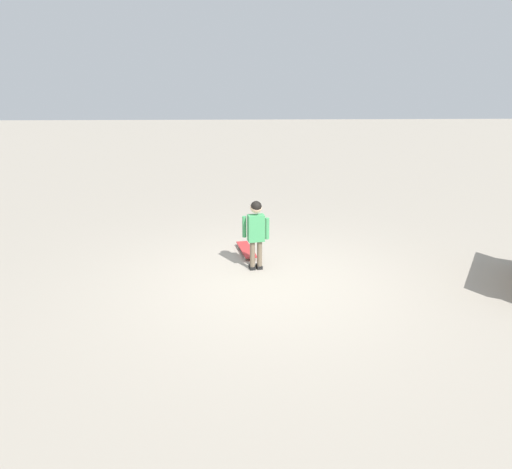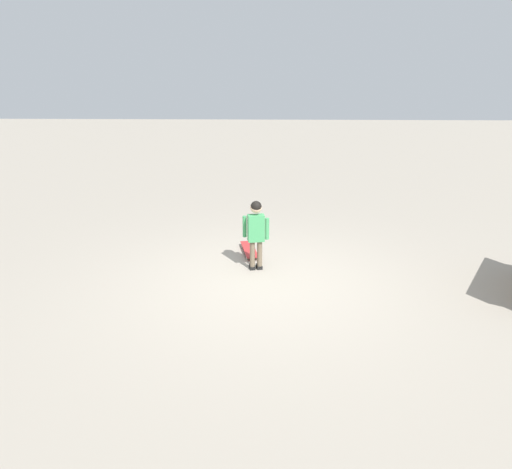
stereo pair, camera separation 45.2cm
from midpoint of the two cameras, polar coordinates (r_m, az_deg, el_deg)
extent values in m
plane|color=#9E9384|center=(6.87, -0.33, -5.72)|extent=(50.00, 50.00, 0.00)
cylinder|color=brown|center=(7.24, -2.21, -2.38)|extent=(0.08, 0.08, 0.42)
cube|color=black|center=(7.35, -2.24, -3.86)|extent=(0.16, 0.11, 0.05)
cylinder|color=brown|center=(7.26, -1.36, -2.31)|extent=(0.08, 0.08, 0.42)
cube|color=black|center=(7.37, -1.40, -3.79)|extent=(0.16, 0.11, 0.05)
cube|color=#3F9959|center=(7.12, -1.82, 0.74)|extent=(0.18, 0.26, 0.40)
cylinder|color=#3F9959|center=(7.18, -3.19, 0.90)|extent=(0.06, 0.06, 0.32)
cylinder|color=#3F9959|center=(7.09, -0.50, 0.69)|extent=(0.06, 0.06, 0.32)
sphere|color=beige|center=(7.03, -1.85, 3.19)|extent=(0.17, 0.17, 0.17)
sphere|color=black|center=(7.01, -1.83, 3.29)|extent=(0.16, 0.16, 0.16)
cube|color=#B22D2D|center=(7.96, -2.75, -1.77)|extent=(0.81, 0.34, 0.02)
cube|color=#B7B7BC|center=(8.22, -3.10, -1.22)|extent=(0.05, 0.11, 0.02)
cube|color=#B7B7BC|center=(7.71, -2.38, -2.56)|extent=(0.05, 0.11, 0.02)
cylinder|color=beige|center=(8.21, -3.61, -1.41)|extent=(0.06, 0.04, 0.06)
cylinder|color=beige|center=(8.24, -2.58, -1.33)|extent=(0.06, 0.04, 0.06)
cylinder|color=beige|center=(7.71, -2.93, -2.76)|extent=(0.06, 0.04, 0.06)
cylinder|color=beige|center=(7.73, -1.83, -2.67)|extent=(0.06, 0.04, 0.06)
camera|label=1|loc=(0.23, -91.81, -0.60)|focal=34.13mm
camera|label=2|loc=(0.23, 88.19, 0.60)|focal=34.13mm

